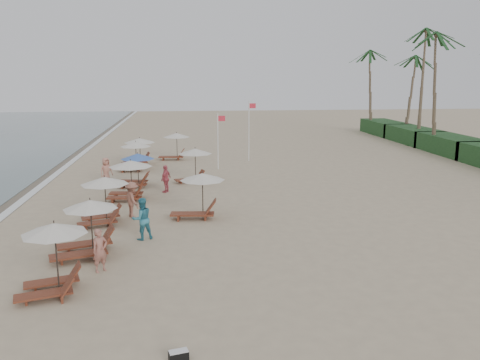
{
  "coord_description": "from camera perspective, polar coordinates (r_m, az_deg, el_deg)",
  "views": [
    {
      "loc": [
        -2.05,
        -19.64,
        6.94
      ],
      "look_at": [
        1.0,
        6.71,
        1.3
      ],
      "focal_mm": 36.84,
      "sensor_mm": 36.0,
      "label": 1
    }
  ],
  "objects": [
    {
      "name": "lounger_station_2",
      "position": [
        24.12,
        -15.74,
        -2.17
      ],
      "size": [
        2.49,
        2.25,
        2.3
      ],
      "color": "brown",
      "rests_on": "ground"
    },
    {
      "name": "duffel_bag",
      "position": [
        13.05,
        -7.12,
        -19.53
      ],
      "size": [
        0.53,
        0.35,
        0.27
      ],
      "color": "black",
      "rests_on": "ground"
    },
    {
      "name": "beachgoer_near",
      "position": [
        18.52,
        -15.91,
        -7.84
      ],
      "size": [
        0.7,
        0.66,
        1.6
      ],
      "primitive_type": "imported",
      "rotation": [
        0.0,
        0.0,
        0.66
      ],
      "color": "#A36758",
      "rests_on": "ground"
    },
    {
      "name": "lounger_station_5",
      "position": [
        37.33,
        -12.25,
        2.81
      ],
      "size": [
        2.5,
        2.27,
        2.15
      ],
      "color": "brown",
      "rests_on": "ground"
    },
    {
      "name": "lounger_station_0",
      "position": [
        17.01,
        -21.11,
        -8.49
      ],
      "size": [
        2.38,
        2.11,
        2.4
      ],
      "color": "brown",
      "rests_on": "ground"
    },
    {
      "name": "lounger_station_1",
      "position": [
        20.18,
        -17.61,
        -5.71
      ],
      "size": [
        2.69,
        2.59,
        2.25
      ],
      "color": "brown",
      "rests_on": "ground"
    },
    {
      "name": "inland_station_1",
      "position": [
        32.63,
        -5.5,
        2.24
      ],
      "size": [
        2.63,
        2.24,
        2.22
      ],
      "color": "brown",
      "rests_on": "ground"
    },
    {
      "name": "lounger_station_3",
      "position": [
        28.59,
        -12.89,
        0.13
      ],
      "size": [
        2.67,
        2.46,
        2.26
      ],
      "color": "brown",
      "rests_on": "ground"
    },
    {
      "name": "flag_pole_far",
      "position": [
        40.49,
        1.09,
        6.02
      ],
      "size": [
        0.6,
        0.08,
        4.93
      ],
      "color": "silver",
      "rests_on": "ground"
    },
    {
      "name": "inland_station_2",
      "position": [
        41.68,
        -7.65,
        4.16
      ],
      "size": [
        2.77,
        2.24,
        2.22
      ],
      "color": "brown",
      "rests_on": "ground"
    },
    {
      "name": "beachgoer_mid_a",
      "position": [
        21.59,
        -11.29,
        -4.42
      ],
      "size": [
        1.1,
        1.01,
        1.84
      ],
      "primitive_type": "imported",
      "rotation": [
        0.0,
        0.0,
        3.57
      ],
      "color": "teal",
      "rests_on": "ground"
    },
    {
      "name": "lounger_station_4",
      "position": [
        31.98,
        -12.09,
        1.18
      ],
      "size": [
        2.45,
        2.13,
        2.12
      ],
      "color": "brown",
      "rests_on": "ground"
    },
    {
      "name": "flag_pole_near",
      "position": [
        36.97,
        -2.52,
        4.86
      ],
      "size": [
        0.59,
        0.08,
        4.22
      ],
      "color": "silver",
      "rests_on": "ground"
    },
    {
      "name": "beachgoer_far_a",
      "position": [
        30.04,
        -8.57,
        0.15
      ],
      "size": [
        0.83,
        1.06,
        1.67
      ],
      "primitive_type": "imported",
      "rotation": [
        0.0,
        0.0,
        4.21
      ],
      "color": "#C14D5A",
      "rests_on": "ground"
    },
    {
      "name": "wet_sand_band",
      "position": [
        32.19,
        -25.38,
        -1.62
      ],
      "size": [
        3.2,
        140.0,
        0.01
      ],
      "primitive_type": "cube",
      "color": "#6B5E4C",
      "rests_on": "ground"
    },
    {
      "name": "foam_line",
      "position": [
        31.79,
        -23.16,
        -1.57
      ],
      "size": [
        0.5,
        140.0,
        0.02
      ],
      "primitive_type": "cube",
      "color": "white",
      "rests_on": "ground"
    },
    {
      "name": "ground",
      "position": [
        20.93,
        -0.62,
        -7.36
      ],
      "size": [
        160.0,
        160.0,
        0.0
      ],
      "primitive_type": "plane",
      "color": "tan",
      "rests_on": "ground"
    },
    {
      "name": "beachgoer_far_b",
      "position": [
        33.06,
        -15.24,
        1.01
      ],
      "size": [
        1.02,
        0.97,
        1.76
      ],
      "primitive_type": "imported",
      "rotation": [
        0.0,
        0.0,
        0.66
      ],
      "color": "tan",
      "rests_on": "ground"
    },
    {
      "name": "inland_station_0",
      "position": [
        24.3,
        -4.96,
        -1.49
      ],
      "size": [
        2.85,
        2.24,
        2.22
      ],
      "color": "brown",
      "rests_on": "ground"
    },
    {
      "name": "beachgoer_mid_b",
      "position": [
        25.02,
        -12.39,
        -2.24
      ],
      "size": [
        1.15,
        1.35,
        1.81
      ],
      "primitive_type": "imported",
      "rotation": [
        0.0,
        0.0,
        2.07
      ],
      "color": "#905A49",
      "rests_on": "ground"
    },
    {
      "name": "lounger_station_6",
      "position": [
        39.74,
        -11.83,
        3.31
      ],
      "size": [
        2.74,
        2.44,
        2.12
      ],
      "color": "brown",
      "rests_on": "ground"
    }
  ]
}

